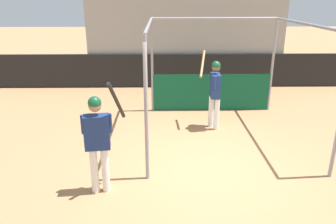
{
  "coord_description": "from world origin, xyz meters",
  "views": [
    {
      "loc": [
        -0.86,
        -5.61,
        3.21
      ],
      "look_at": [
        -0.75,
        0.7,
        0.94
      ],
      "focal_mm": 35.0,
      "sensor_mm": 36.0,
      "label": 1
    }
  ],
  "objects": [
    {
      "name": "ground_plane",
      "position": [
        0.0,
        0.0,
        0.0
      ],
      "size": [
        60.0,
        60.0,
        0.0
      ],
      "primitive_type": "plane",
      "color": "#A8754C"
    },
    {
      "name": "batting_cage",
      "position": [
        0.56,
        2.72,
        1.18
      ],
      "size": [
        3.48,
        3.86,
        2.64
      ],
      "color": "gray",
      "rests_on": "ground"
    },
    {
      "name": "player_batter",
      "position": [
        0.42,
        2.12,
        1.03
      ],
      "size": [
        0.53,
        0.91,
        1.88
      ],
      "rotation": [
        0.0,
        0.0,
        1.53
      ],
      "color": "white",
      "rests_on": "ground"
    },
    {
      "name": "player_waiting",
      "position": [
        -1.92,
        -0.7,
        1.03
      ],
      "size": [
        0.71,
        0.53,
        1.99
      ],
      "rotation": [
        0.0,
        0.0,
        0.13
      ],
      "color": "white",
      "rests_on": "ground"
    },
    {
      "name": "bleacher_section",
      "position": [
        0.0,
        8.14,
        1.64
      ],
      "size": [
        7.05,
        4.0,
        3.29
      ],
      "color": "#9E9E99",
      "rests_on": "ground"
    },
    {
      "name": "outfield_wall",
      "position": [
        0.0,
        6.08,
        0.61
      ],
      "size": [
        24.0,
        0.12,
        1.21
      ],
      "color": "black",
      "rests_on": "ground"
    }
  ]
}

